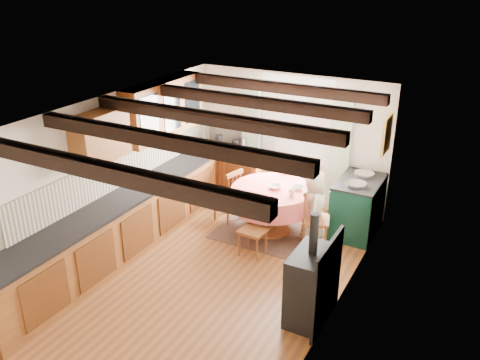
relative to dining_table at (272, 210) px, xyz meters
The scene contains 41 objects.
floor 1.54m from the dining_table, 99.06° to the right, with size 3.60×5.50×0.00m, color #9E5823.
ceiling 2.49m from the dining_table, 99.06° to the right, with size 3.60×5.50×0.00m, color white.
wall_back 1.53m from the dining_table, 100.29° to the left, with size 3.60×0.00×2.40m, color silver.
wall_front 4.30m from the dining_table, 93.17° to the right, with size 3.60×0.00×2.40m, color silver.
wall_left 2.63m from the dining_table, 144.25° to the right, with size 0.00×5.50×2.40m, color silver.
wall_right 2.29m from the dining_table, 43.06° to the right, with size 0.00×5.50×2.40m, color silver.
beam_a 3.96m from the dining_table, 93.86° to the right, with size 3.60×0.16×0.16m, color black.
beam_b 3.13m from the dining_table, 95.42° to the right, with size 3.60×0.16×0.16m, color black.
beam_c 2.42m from the dining_table, 99.06° to the right, with size 3.60×0.16×0.16m, color black.
beam_d 1.98m from the dining_table, 116.72° to the right, with size 3.60×0.16×0.16m, color black.
beam_e 2.00m from the dining_table, 113.54° to the left, with size 3.60×0.16×0.16m, color black.
splash_left 2.46m from the dining_table, 149.97° to the right, with size 0.02×4.50×0.55m, color beige.
splash_back 1.94m from the dining_table, 134.26° to the left, with size 1.40×0.02×0.55m, color beige.
base_cabinet_left 2.27m from the dining_table, 139.82° to the right, with size 0.60×5.30×0.88m, color #984E21.
base_cabinet_back 1.62m from the dining_table, 142.47° to the left, with size 1.30×0.60×0.88m, color #984E21.
worktop_left 2.31m from the dining_table, 139.49° to the right, with size 0.64×5.30×0.04m, color black.
worktop_back 1.68m from the dining_table, 143.03° to the left, with size 1.30×0.64×0.04m, color black.
wall_cabinet_glass 2.44m from the dining_table, behind, with size 0.34×1.80×0.90m, color #984E21.
wall_cabinet_solid 2.97m from the dining_table, 136.57° to the right, with size 0.34×0.90×0.70m, color #984E21.
window_frame 1.75m from the dining_table, 96.00° to the left, with size 1.34×0.03×1.54m, color white.
window_pane 1.76m from the dining_table, 95.98° to the left, with size 1.20×0.01×1.40m, color white.
curtain_left 1.69m from the dining_table, 129.67° to the left, with size 0.35×0.10×2.10m, color #A3B099.
curtain_right 1.55m from the dining_table, 58.87° to the left, with size 0.35×0.10×2.10m, color #A3B099.
curtain_rod 2.16m from the dining_table, 96.43° to the left, with size 0.03×0.03×2.00m, color black.
wall_picture 2.18m from the dining_table, 28.55° to the left, with size 0.04×0.50×0.60m, color gold.
wall_plate 1.98m from the dining_table, 56.98° to the left, with size 0.30×0.30×0.02m, color silver.
rug 0.39m from the dining_table, ahead, with size 1.75×1.36×0.01m, color #43241E.
dining_table is the anchor object (origin of this frame).
chair_near 0.77m from the dining_table, 87.00° to the right, with size 0.38×0.40×0.88m, color brown, non-canonical shape.
chair_left 0.87m from the dining_table, behind, with size 0.41×0.43×0.95m, color brown, non-canonical shape.
chair_right 0.81m from the dining_table, ahead, with size 0.43×0.45×1.01m, color brown, non-canonical shape.
aga_range 1.41m from the dining_table, 28.26° to the left, with size 0.67×1.03×0.95m, color #0A3226, non-canonical shape.
cast_iron_stove 2.26m from the dining_table, 53.01° to the right, with size 0.44×0.73×1.47m, color black, non-canonical shape.
child_far 0.78m from the dining_table, 93.63° to the left, with size 0.41×0.27×1.12m, color #455258.
child_right 0.73m from the dining_table, ahead, with size 0.59×0.38×1.21m, color beige.
bowl_a 0.43m from the dining_table, 23.99° to the left, with size 0.20×0.20×0.05m, color silver.
bowl_b 0.60m from the dining_table, 21.49° to the left, with size 0.18×0.18×0.06m, color silver.
cup 0.60m from the dining_table, 14.70° to the right, with size 0.10×0.10×0.10m, color silver.
canister_tall 1.96m from the dining_table, 147.61° to the left, with size 0.14×0.14×0.25m, color #262628.
canister_wide 1.67m from the dining_table, 139.51° to the left, with size 0.18×0.18×0.20m, color #262628.
canister_slim 1.58m from the dining_table, 137.59° to the left, with size 0.10×0.10×0.28m, color #262628.
Camera 1 is at (3.25, -5.31, 4.13)m, focal length 37.79 mm.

